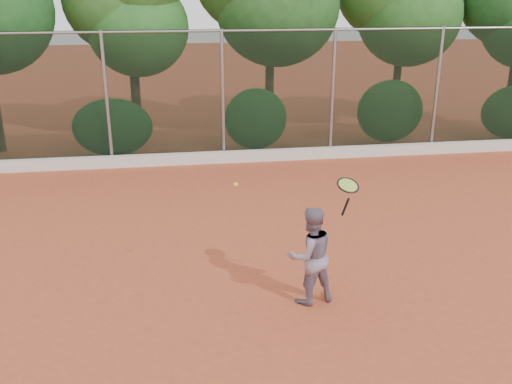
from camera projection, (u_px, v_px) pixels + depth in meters
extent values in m
plane|color=#B3492A|center=(265.00, 286.00, 9.20)|extent=(80.00, 80.00, 0.00)
cube|color=silver|center=(225.00, 157.00, 15.48)|extent=(24.00, 0.20, 0.30)
imported|color=slate|center=(310.00, 255.00, 8.51)|extent=(0.86, 0.74, 1.54)
cube|color=black|center=(223.00, 97.00, 15.09)|extent=(24.00, 0.01, 3.50)
cylinder|color=gray|center=(221.00, 31.00, 14.51)|extent=(24.00, 0.06, 0.06)
cylinder|color=gray|center=(107.00, 100.00, 14.68)|extent=(0.09, 0.09, 3.50)
cylinder|color=gray|center=(223.00, 97.00, 15.09)|extent=(0.09, 0.09, 3.50)
cylinder|color=gray|center=(333.00, 94.00, 15.51)|extent=(0.09, 0.09, 3.50)
cylinder|color=gray|center=(437.00, 91.00, 15.92)|extent=(0.09, 0.09, 3.50)
cylinder|color=#3D2417|center=(136.00, 103.00, 17.09)|extent=(0.28, 0.28, 2.40)
ellipsoid|color=#245B1F|center=(138.00, 28.00, 16.26)|extent=(2.90, 2.40, 2.80)
cylinder|color=#49321C|center=(269.00, 92.00, 17.26)|extent=(0.26, 0.26, 3.00)
ellipsoid|color=#306928|center=(278.00, 5.00, 16.33)|extent=(3.60, 3.00, 3.50)
cylinder|color=#422C19|center=(396.00, 92.00, 18.06)|extent=(0.24, 0.24, 2.70)
ellipsoid|color=#22531C|center=(410.00, 15.00, 17.18)|extent=(3.20, 2.70, 3.10)
cylinder|color=#3B2316|center=(510.00, 94.00, 18.23)|extent=(0.28, 0.28, 2.50)
ellipsoid|color=#266428|center=(113.00, 127.00, 15.73)|extent=(2.20, 1.16, 1.60)
ellipsoid|color=#2D752C|center=(256.00, 119.00, 16.25)|extent=(1.80, 1.04, 1.76)
ellipsoid|color=#306E2A|center=(390.00, 111.00, 16.77)|extent=(2.00, 1.10, 1.84)
cylinder|color=black|center=(345.00, 207.00, 8.16)|extent=(0.08, 0.17, 0.32)
torus|color=black|center=(348.00, 185.00, 7.98)|extent=(0.40, 0.39, 0.16)
cylinder|color=#A2C53A|center=(348.00, 185.00, 7.98)|extent=(0.34, 0.32, 0.12)
sphere|color=#C9EC35|center=(236.00, 185.00, 8.11)|extent=(0.06, 0.06, 0.06)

